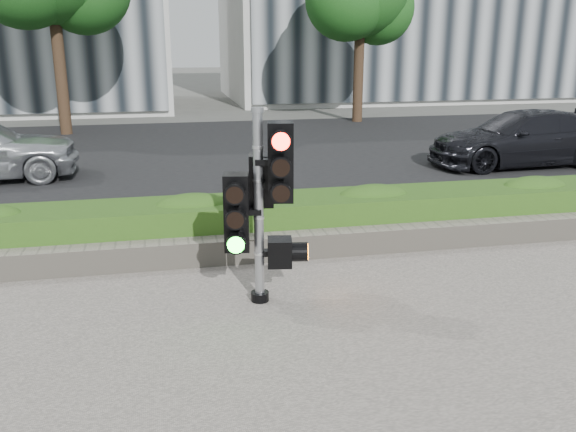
# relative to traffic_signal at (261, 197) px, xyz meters

# --- Properties ---
(ground) EXTENTS (120.00, 120.00, 0.00)m
(ground) POSITION_rel_traffic_signal_xyz_m (0.54, -0.58, -1.25)
(ground) COLOR #51514C
(ground) RESTS_ON ground
(road) EXTENTS (60.00, 13.00, 0.02)m
(road) POSITION_rel_traffic_signal_xyz_m (0.54, 9.42, -1.24)
(road) COLOR black
(road) RESTS_ON ground
(curb) EXTENTS (60.00, 0.25, 0.12)m
(curb) POSITION_rel_traffic_signal_xyz_m (0.54, 2.57, -1.19)
(curb) COLOR gray
(curb) RESTS_ON ground
(stone_wall) EXTENTS (12.00, 0.32, 0.34)m
(stone_wall) POSITION_rel_traffic_signal_xyz_m (0.54, 1.32, -1.05)
(stone_wall) COLOR gray
(stone_wall) RESTS_ON sidewalk
(hedge) EXTENTS (12.00, 1.00, 0.68)m
(hedge) POSITION_rel_traffic_signal_xyz_m (0.54, 1.97, -0.88)
(hedge) COLOR #54932D
(hedge) RESTS_ON sidewalk
(traffic_signal) EXTENTS (0.80, 0.63, 2.22)m
(traffic_signal) POSITION_rel_traffic_signal_xyz_m (0.00, 0.00, 0.00)
(traffic_signal) COLOR black
(traffic_signal) RESTS_ON sidewalk
(car_dark) EXTENTS (4.47, 1.85, 1.29)m
(car_dark) POSITION_rel_traffic_signal_xyz_m (7.34, 6.48, -0.59)
(car_dark) COLOR black
(car_dark) RESTS_ON road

